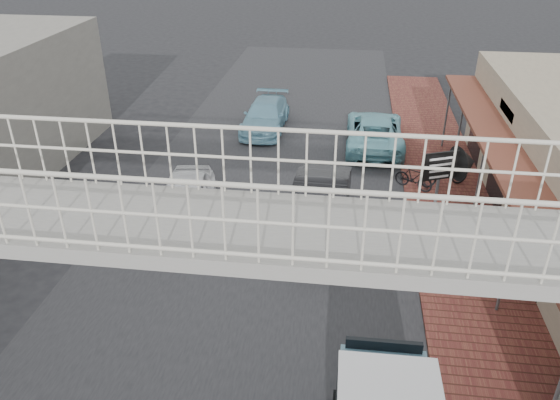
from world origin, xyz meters
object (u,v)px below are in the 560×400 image
(dark_sedan, at_px, (319,206))
(angkot_far, at_px, (265,116))
(white_hatchback, at_px, (185,201))
(motorcycle_far, at_px, (414,178))
(motorcycle_near, at_px, (445,173))
(arrow_sign, at_px, (463,164))
(angkot_curb, at_px, (375,131))

(dark_sedan, xyz_separation_m, angkot_far, (-3.11, 8.69, -0.16))
(white_hatchback, distance_m, motorcycle_far, 8.32)
(white_hatchback, bearing_deg, motorcycle_near, 14.55)
(motorcycle_far, relative_size, arrow_sign, 0.49)
(angkot_curb, distance_m, motorcycle_far, 4.35)
(dark_sedan, bearing_deg, motorcycle_far, 46.26)
(angkot_curb, distance_m, motorcycle_near, 4.48)
(angkot_far, height_order, motorcycle_far, angkot_far)
(angkot_far, relative_size, motorcycle_near, 2.40)
(white_hatchback, distance_m, motorcycle_near, 9.54)
(dark_sedan, relative_size, angkot_curb, 0.97)
(white_hatchback, relative_size, motorcycle_near, 2.32)
(dark_sedan, bearing_deg, angkot_curb, 77.88)
(angkot_curb, xyz_separation_m, angkot_far, (-5.03, 1.45, -0.05))
(motorcycle_near, relative_size, arrow_sign, 0.64)
(white_hatchback, height_order, angkot_curb, white_hatchback)
(white_hatchback, xyz_separation_m, angkot_curb, (6.33, 7.35, -0.03))
(angkot_curb, bearing_deg, white_hatchback, 49.31)
(motorcycle_near, xyz_separation_m, arrow_sign, (-0.18, -3.39, 1.91))
(angkot_far, relative_size, arrow_sign, 1.53)
(angkot_far, bearing_deg, motorcycle_near, -33.52)
(angkot_curb, relative_size, motorcycle_far, 3.49)
(white_hatchback, relative_size, arrow_sign, 1.48)
(dark_sedan, relative_size, motorcycle_far, 3.37)
(dark_sedan, relative_size, motorcycle_near, 2.62)
(angkot_curb, height_order, motorcycle_far, angkot_curb)
(angkot_far, xyz_separation_m, motorcycle_near, (7.52, -5.17, -0.06))
(angkot_far, relative_size, motorcycle_far, 3.10)
(white_hatchback, xyz_separation_m, angkot_far, (1.30, 8.80, -0.09))
(angkot_curb, height_order, arrow_sign, arrow_sign)
(angkot_curb, height_order, angkot_far, angkot_curb)
(dark_sedan, relative_size, arrow_sign, 1.67)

